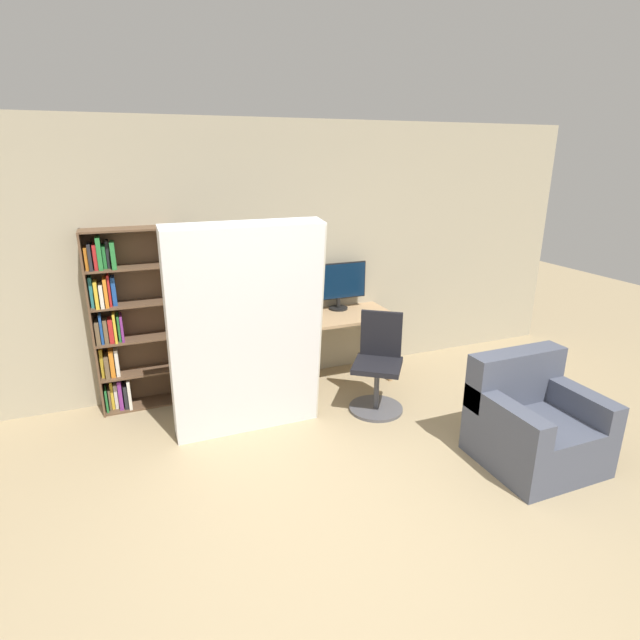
{
  "coord_description": "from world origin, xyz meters",
  "views": [
    {
      "loc": [
        -1.09,
        -2.11,
        2.35
      ],
      "look_at": [
        0.38,
        1.55,
        1.05
      ],
      "focal_mm": 28.0,
      "sensor_mm": 36.0,
      "label": 1
    }
  ],
  "objects_px": {
    "monitor": "(338,283)",
    "bookshelf": "(127,322)",
    "armchair": "(533,423)",
    "office_chair": "(378,371)",
    "mattress_near": "(247,333)"
  },
  "relations": [
    {
      "from": "monitor",
      "to": "bookshelf",
      "type": "xyz_separation_m",
      "value": [
        -2.18,
        0.01,
        -0.17
      ]
    },
    {
      "from": "armchair",
      "to": "monitor",
      "type": "bearing_deg",
      "value": 108.96
    },
    {
      "from": "office_chair",
      "to": "bookshelf",
      "type": "xyz_separation_m",
      "value": [
        -2.18,
        0.95,
        0.48
      ]
    },
    {
      "from": "mattress_near",
      "to": "office_chair",
      "type": "bearing_deg",
      "value": -0.81
    },
    {
      "from": "office_chair",
      "to": "mattress_near",
      "type": "xyz_separation_m",
      "value": [
        -1.25,
        0.02,
        0.55
      ]
    },
    {
      "from": "mattress_near",
      "to": "armchair",
      "type": "relative_size",
      "value": 2.21
    },
    {
      "from": "mattress_near",
      "to": "armchair",
      "type": "bearing_deg",
      "value": -32.12
    },
    {
      "from": "bookshelf",
      "to": "armchair",
      "type": "relative_size",
      "value": 2.05
    },
    {
      "from": "mattress_near",
      "to": "monitor",
      "type": "bearing_deg",
      "value": 36.45
    },
    {
      "from": "monitor",
      "to": "bookshelf",
      "type": "distance_m",
      "value": 2.18
    },
    {
      "from": "office_chair",
      "to": "bookshelf",
      "type": "bearing_deg",
      "value": 156.6
    },
    {
      "from": "office_chair",
      "to": "mattress_near",
      "type": "height_order",
      "value": "mattress_near"
    },
    {
      "from": "bookshelf",
      "to": "mattress_near",
      "type": "distance_m",
      "value": 1.32
    },
    {
      "from": "office_chair",
      "to": "armchair",
      "type": "bearing_deg",
      "value": -59.1
    },
    {
      "from": "bookshelf",
      "to": "armchair",
      "type": "distance_m",
      "value": 3.68
    }
  ]
}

